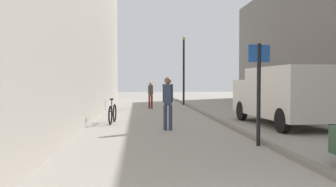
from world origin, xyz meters
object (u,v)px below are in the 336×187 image
at_px(pedestrian_mid_block, 151,93).
at_px(delivery_van, 284,94).
at_px(pedestrian_main_foreground, 168,100).
at_px(street_sign_post, 259,85).
at_px(bicycle_leaning, 113,114).
at_px(lamp_post, 184,65).

xyz_separation_m(pedestrian_mid_block, delivery_van, (4.65, -8.64, 0.24)).
distance_m(pedestrian_main_foreground, pedestrian_mid_block, 9.59).
relative_size(street_sign_post, bicycle_leaning, 1.47).
distance_m(pedestrian_mid_block, delivery_van, 9.81).
bearing_deg(street_sign_post, delivery_van, -130.38).
bearing_deg(lamp_post, bicycle_leaning, -111.52).
distance_m(delivery_van, street_sign_post, 4.72).
bearing_deg(delivery_van, lamp_post, 97.41).
xyz_separation_m(pedestrian_main_foreground, bicycle_leaning, (-1.99, 2.19, -0.65)).
distance_m(pedestrian_main_foreground, bicycle_leaning, 3.03).
bearing_deg(delivery_van, pedestrian_mid_block, 114.84).
bearing_deg(street_sign_post, lamp_post, -100.56).
relative_size(street_sign_post, lamp_post, 0.55).
bearing_deg(pedestrian_mid_block, lamp_post, 30.33).
relative_size(pedestrian_mid_block, delivery_van, 0.30).
bearing_deg(delivery_van, street_sign_post, -123.68).
bearing_deg(bicycle_leaning, street_sign_post, -47.68).
distance_m(delivery_van, bicycle_leaning, 6.58).
height_order(pedestrian_mid_block, lamp_post, lamp_post).
relative_size(delivery_van, street_sign_post, 2.10).
bearing_deg(bicycle_leaning, pedestrian_mid_block, 81.67).
distance_m(lamp_post, bicycle_leaning, 11.55).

